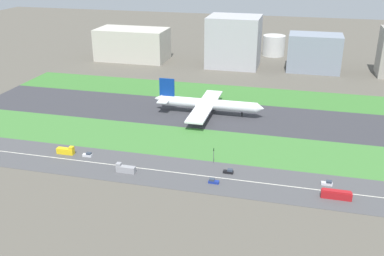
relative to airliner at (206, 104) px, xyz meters
name	(u,v)px	position (x,y,z in m)	size (l,w,h in m)	color
ground_plane	(207,114)	(0.56, 0.00, -6.23)	(800.00, 800.00, 0.00)	#5B564C
runway	(207,114)	(0.56, 0.00, -6.18)	(280.00, 46.00, 0.10)	#38383D
grass_median_north	(220,93)	(0.56, 41.00, -6.18)	(280.00, 36.00, 0.10)	#3D7A33
grass_median_south	(189,142)	(0.56, -41.00, -6.18)	(280.00, 36.00, 0.10)	#427F38
highway	(170,172)	(0.56, -73.00, -6.18)	(280.00, 28.00, 0.10)	#4C4C4F
highway_centerline	(170,172)	(0.56, -73.00, -6.13)	(266.00, 0.50, 0.01)	silver
airliner	(206,104)	(0.00, 0.00, 0.00)	(65.00, 56.00, 19.70)	white
car_4	(229,171)	(25.33, -68.00, -5.31)	(4.40, 1.80, 2.00)	black
car_1	(213,181)	(20.57, -78.00, -5.31)	(4.40, 1.80, 2.00)	navy
car_3	(88,155)	(-41.16, -68.00, -5.31)	(4.40, 1.80, 2.00)	silver
truck_0	(66,151)	(-52.26, -68.00, -4.56)	(8.40, 2.50, 4.00)	yellow
car_0	(327,183)	(66.30, -68.00, -5.31)	(4.40, 1.80, 2.00)	silver
truck_1	(125,169)	(-18.34, -78.00, -4.56)	(8.40, 2.50, 4.00)	#99999E
bus_0	(336,195)	(69.24, -78.00, -4.41)	(11.60, 2.50, 3.50)	#B2191E
traffic_light	(214,154)	(16.99, -60.01, -1.94)	(0.36, 0.50, 7.20)	#4C4C51
terminal_building	(132,44)	(-89.44, 114.00, 6.92)	(59.27, 31.44, 26.30)	beige
hangar_building	(234,41)	(-2.41, 114.00, 13.71)	(40.93, 34.47, 39.87)	#B2B2B7
office_tower	(314,53)	(60.69, 114.00, 8.05)	(39.94, 25.19, 28.57)	gray
fuel_tank_west	(274,46)	(26.56, 159.00, 2.66)	(19.42, 19.42, 17.78)	silver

